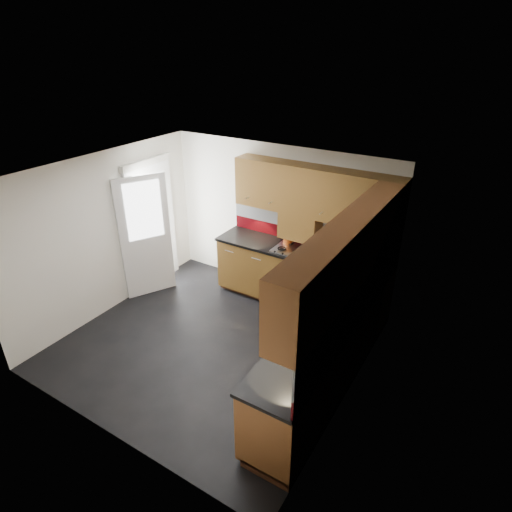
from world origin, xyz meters
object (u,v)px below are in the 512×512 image
Objects in this scene: toaster at (365,257)px; gas_hob at (294,249)px; utensil_pot at (288,238)px; food_processor at (355,282)px.

gas_hob is at bearing -169.96° from toaster.
utensil_pot reaches higher than food_processor.
toaster is 0.88× the size of food_processor.
food_processor is (1.18, -0.65, 0.12)m from gas_hob.
gas_hob is at bearing -35.35° from utensil_pot.
utensil_pot is at bearing 144.65° from gas_hob.
utensil_pot is 1.56m from food_processor.
gas_hob is 1.23× the size of utensil_pot.
food_processor is (0.16, -0.83, 0.05)m from toaster.
utensil_pot is 1.84× the size of toaster.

